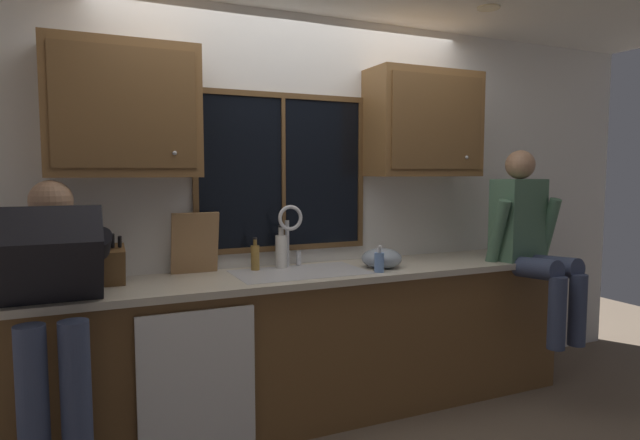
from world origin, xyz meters
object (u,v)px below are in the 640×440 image
Objects in this scene: person_standing at (52,301)px; cutting_board at (195,243)px; soap_dispenser at (379,262)px; knife_block at (113,266)px; bottle_tall_clear at (281,250)px; bottle_green_glass at (255,257)px; person_sitting_on_counter at (529,235)px; mixing_bowl at (382,258)px.

person_standing is 3.95× the size of cutting_board.
knife_block is at bearing 170.69° from soap_dispenser.
knife_block is 0.50m from cutting_board.
bottle_tall_clear is at bearing 19.79° from person_standing.
person_standing reaches higher than bottle_green_glass.
person_sitting_on_counter is 3.92× the size of knife_block.
mixing_bowl is 0.81m from bottle_green_glass.
person_sitting_on_counter reaches higher than bottle_tall_clear.
person_sitting_on_counter reaches higher than person_standing.
person_standing reaches higher than soap_dispenser.
knife_block is 1.92× the size of soap_dispenser.
cutting_board is 0.54m from bottle_tall_clear.
person_standing is 5.45× the size of bottle_tall_clear.
soap_dispenser is at bearing -9.31° from knife_block.
person_standing is 2.92m from person_sitting_on_counter.
person_sitting_on_counter reaches higher than soap_dispenser.
soap_dispenser is 0.81× the size of bottle_green_glass.
cutting_board is at bearing 173.99° from bottle_green_glass.
cutting_board is at bearing 18.92° from knife_block.
mixing_bowl is 0.17m from soap_dispenser.
mixing_bowl is (1.88, 0.22, 0.04)m from person_standing.
knife_block is at bearing 173.08° from person_sitting_on_counter.
bottle_tall_clear is at bearing 164.51° from person_sitting_on_counter.
knife_block reaches higher than bottle_green_glass.
person_sitting_on_counter is at bearing -11.58° from mixing_bowl.
person_standing is at bearing -157.80° from bottle_green_glass.
mixing_bowl is 1.54× the size of soap_dispenser.
cutting_board is (0.47, 0.16, 0.08)m from knife_block.
person_sitting_on_counter is at bearing -3.72° from soap_dispenser.
bottle_tall_clear is at bearing 142.68° from soap_dispenser.
mixing_bowl is at bearing -3.85° from knife_block.
cutting_board is at bearing 167.49° from person_sitting_on_counter.
soap_dispenser is at bearing -125.84° from mixing_bowl.
person_standing reaches higher than cutting_board.
bottle_green_glass is (-0.77, 0.23, 0.03)m from mixing_bowl.
knife_block is 1.52m from soap_dispenser.
cutting_board reaches higher than mixing_bowl.
cutting_board is at bearing 176.91° from bottle_tall_clear.
person_sitting_on_counter reaches higher than knife_block.
person_standing reaches higher than knife_block.
soap_dispenser is at bearing -21.53° from cutting_board.
person_standing is 4.63× the size of knife_block.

